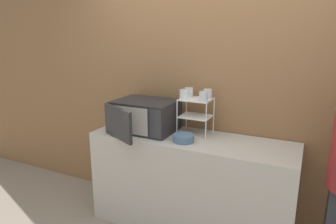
% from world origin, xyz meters
% --- Properties ---
extents(wall_back, '(8.00, 0.06, 2.60)m').
position_xyz_m(wall_back, '(0.00, 0.63, 1.30)').
color(wall_back, olive).
rests_on(wall_back, ground_plane).
extents(counter, '(1.86, 0.59, 0.91)m').
position_xyz_m(counter, '(0.00, 0.30, 0.45)').
color(counter, '#B7B2A8').
rests_on(counter, ground_plane).
extents(microwave, '(0.59, 0.66, 0.30)m').
position_xyz_m(microwave, '(-0.49, 0.30, 1.06)').
color(microwave, '#262628').
rests_on(microwave, counter).
extents(dish_rack, '(0.29, 0.24, 0.34)m').
position_xyz_m(dish_rack, '(-0.01, 0.43, 1.15)').
color(dish_rack, white).
rests_on(dish_rack, counter).
extents(glass_front_left, '(0.08, 0.08, 0.09)m').
position_xyz_m(glass_front_left, '(-0.11, 0.37, 1.29)').
color(glass_front_left, silver).
rests_on(glass_front_left, dish_rack).
extents(glass_back_right, '(0.08, 0.08, 0.09)m').
position_xyz_m(glass_back_right, '(0.08, 0.49, 1.29)').
color(glass_back_right, silver).
rests_on(glass_back_right, dish_rack).
extents(glass_front_right, '(0.08, 0.08, 0.09)m').
position_xyz_m(glass_front_right, '(0.08, 0.36, 1.29)').
color(glass_front_right, silver).
rests_on(glass_front_right, dish_rack).
extents(glass_back_left, '(0.08, 0.08, 0.09)m').
position_xyz_m(glass_back_left, '(-0.11, 0.49, 1.29)').
color(glass_back_left, silver).
rests_on(glass_back_left, dish_rack).
extents(bowl, '(0.19, 0.19, 0.06)m').
position_xyz_m(bowl, '(-0.03, 0.17, 0.94)').
color(bowl, slate).
rests_on(bowl, counter).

